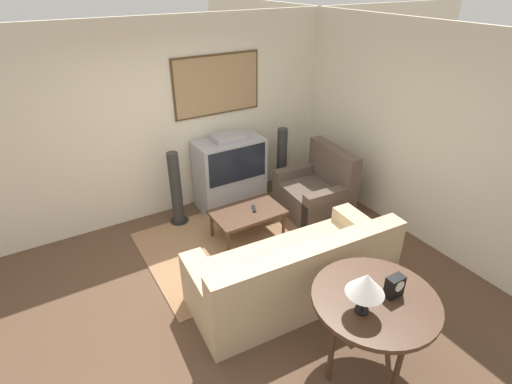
{
  "coord_description": "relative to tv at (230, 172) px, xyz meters",
  "views": [
    {
      "loc": [
        -1.54,
        -2.98,
        3.18
      ],
      "look_at": [
        0.69,
        0.74,
        0.75
      ],
      "focal_mm": 28.0,
      "sensor_mm": 36.0,
      "label": 1
    }
  ],
  "objects": [
    {
      "name": "area_rug",
      "position": [
        -0.36,
        -0.95,
        -0.53
      ],
      "size": [
        2.45,
        1.82,
        0.01
      ],
      "color": "#99704C",
      "rests_on": "ground_plane"
    },
    {
      "name": "armchair",
      "position": [
        0.96,
        -0.86,
        -0.22
      ],
      "size": [
        0.89,
        1.04,
        0.98
      ],
      "rotation": [
        0.0,
        0.0,
        -1.64
      ],
      "color": "brown",
      "rests_on": "ground_plane"
    },
    {
      "name": "remote",
      "position": [
        -0.12,
        -0.9,
        -0.13
      ],
      "size": [
        0.1,
        0.16,
        0.02
      ],
      "color": "black",
      "rests_on": "coffee_table"
    },
    {
      "name": "table_lamp",
      "position": [
        -0.52,
        -3.23,
        0.56
      ],
      "size": [
        0.3,
        0.3,
        0.37
      ],
      "color": "black",
      "rests_on": "console_table"
    },
    {
      "name": "mantel_clock",
      "position": [
        -0.17,
        -3.23,
        0.38
      ],
      "size": [
        0.15,
        0.1,
        0.19
      ],
      "color": "black",
      "rests_on": "console_table"
    },
    {
      "name": "ground_plane",
      "position": [
        -0.86,
        -1.78,
        -0.54
      ],
      "size": [
        12.0,
        12.0,
        0.0
      ],
      "primitive_type": "plane",
      "color": "brown"
    },
    {
      "name": "coffee_table",
      "position": [
        -0.21,
        -0.89,
        -0.18
      ],
      "size": [
        0.93,
        0.59,
        0.4
      ],
      "color": "#472D1E",
      "rests_on": "ground_plane"
    },
    {
      "name": "wall_right",
      "position": [
        1.77,
        -1.78,
        0.81
      ],
      "size": [
        0.06,
        12.0,
        2.7
      ],
      "color": "beige",
      "rests_on": "ground_plane"
    },
    {
      "name": "speaker_tower_right",
      "position": [
        0.88,
        -0.07,
        -0.03
      ],
      "size": [
        0.26,
        0.26,
        1.07
      ],
      "color": "black",
      "rests_on": "ground_plane"
    },
    {
      "name": "console_table",
      "position": [
        -0.31,
        -3.19,
        0.21
      ],
      "size": [
        1.05,
        1.05,
        0.82
      ],
      "color": "#472D1E",
      "rests_on": "ground_plane"
    },
    {
      "name": "wall_back",
      "position": [
        -0.85,
        0.35,
        0.82
      ],
      "size": [
        12.0,
        0.1,
        2.7
      ],
      "color": "beige",
      "rests_on": "ground_plane"
    },
    {
      "name": "couch",
      "position": [
        -0.35,
        -2.14,
        -0.22
      ],
      "size": [
        2.25,
        1.05,
        0.88
      ],
      "rotation": [
        0.0,
        0.0,
        3.08
      ],
      "color": "#CCB289",
      "rests_on": "ground_plane"
    },
    {
      "name": "tv",
      "position": [
        0.0,
        0.0,
        0.0
      ],
      "size": [
        1.0,
        0.52,
        1.14
      ],
      "color": "#9E9EA3",
      "rests_on": "ground_plane"
    },
    {
      "name": "speaker_tower_left",
      "position": [
        -0.88,
        -0.07,
        -0.03
      ],
      "size": [
        0.26,
        0.26,
        1.07
      ],
      "color": "black",
      "rests_on": "ground_plane"
    }
  ]
}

